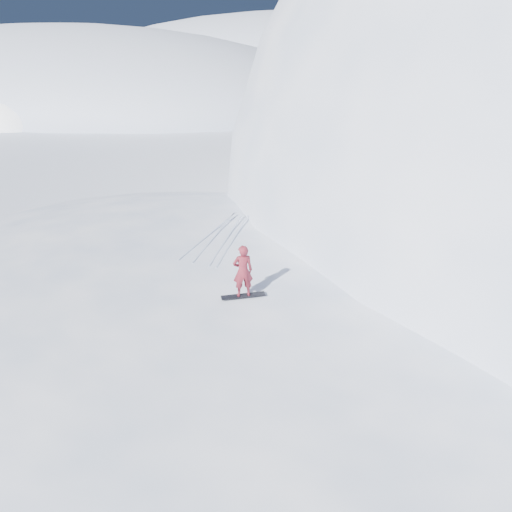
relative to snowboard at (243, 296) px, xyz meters
The scene contains 10 objects.
ground 4.20m from the snowboard, behind, with size 400.00×400.00×0.00m, color white.
near_ridge 4.30m from the snowboard, 132.75° to the left, with size 36.00×28.00×4.80m, color white.
peak_shoulder 20.83m from the snowboard, 71.45° to the left, with size 28.00×24.00×18.00m, color white.
far_ridge_a 94.61m from the snowboard, 140.92° to the left, with size 120.00×70.00×28.00m, color white.
far_ridge_c 117.93m from the snowboard, 111.61° to the left, with size 140.00×90.00×36.00m, color white.
wind_bumps 4.96m from the snowboard, 156.42° to the left, with size 16.00×14.40×1.00m.
snowboard is the anchor object (origin of this frame).
snowboarder 0.95m from the snowboard, ahead, with size 0.68×0.45×1.87m, color maroon.
vapor_plume 60.15m from the snowboard, 149.15° to the left, with size 10.94×8.75×7.65m, color white.
board_tracks 5.51m from the snowboard, 127.76° to the left, with size 2.43×5.97×0.04m.
Camera 1 is at (9.82, -11.67, 10.27)m, focal length 32.00 mm.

